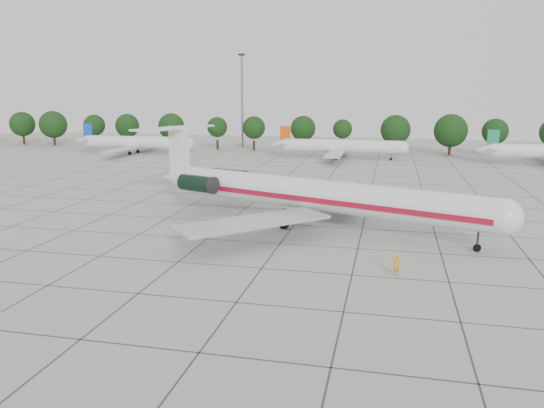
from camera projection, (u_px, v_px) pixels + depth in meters
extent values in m
plane|color=#A5A59E|center=(280.00, 244.00, 54.95)|extent=(260.00, 260.00, 0.00)
cube|color=#383838|center=(304.00, 212.00, 69.26)|extent=(170.00, 170.00, 0.02)
cylinder|color=silver|center=(321.00, 195.00, 60.74)|extent=(37.91, 17.01, 3.59)
sphere|color=silver|center=(504.00, 217.00, 50.29)|extent=(3.59, 3.59, 3.59)
cone|color=silver|center=(177.00, 178.00, 72.63)|extent=(6.34, 5.26, 3.59)
cube|color=maroon|center=(328.00, 195.00, 62.28)|extent=(35.66, 13.34, 0.60)
cube|color=maroon|center=(314.00, 200.00, 59.31)|extent=(35.66, 13.34, 0.60)
cube|color=#B7BABC|center=(337.00, 192.00, 70.51)|extent=(6.28, 16.65, 0.33)
cube|color=#B7BABC|center=(253.00, 222.00, 54.48)|extent=(15.12, 15.00, 0.33)
cube|color=black|center=(226.00, 178.00, 71.08)|extent=(2.73, 2.16, 0.27)
cylinder|color=black|center=(229.00, 177.00, 71.71)|extent=(5.61, 3.76, 2.06)
cube|color=black|center=(202.00, 183.00, 67.08)|extent=(2.73, 2.16, 0.27)
cylinder|color=black|center=(198.00, 184.00, 66.46)|extent=(5.61, 3.76, 2.06)
cube|color=silver|center=(179.00, 151.00, 71.55)|extent=(3.36, 1.50, 6.52)
cube|color=silver|center=(174.00, 128.00, 71.32)|extent=(7.61, 13.36, 0.24)
cylinder|color=black|center=(478.00, 242.00, 52.03)|extent=(0.28, 0.28, 2.06)
cylinder|color=black|center=(477.00, 248.00, 52.17)|extent=(0.82, 0.55, 0.76)
cylinder|color=black|center=(308.00, 208.00, 65.29)|extent=(0.34, 0.34, 1.96)
cylinder|color=black|center=(308.00, 215.00, 65.47)|extent=(1.25, 0.99, 1.09)
cylinder|color=black|center=(284.00, 217.00, 60.66)|extent=(0.34, 0.34, 1.96)
cylinder|color=black|center=(284.00, 224.00, 60.85)|extent=(1.25, 0.99, 1.09)
imported|color=#DAA00C|center=(396.00, 265.00, 45.35)|extent=(0.82, 0.80, 1.91)
cylinder|color=silver|center=(137.00, 142.00, 132.23)|extent=(27.20, 3.00, 3.00)
cube|color=#B7BABC|center=(133.00, 147.00, 132.70)|extent=(3.50, 27.20, 0.25)
cube|color=#0E41B8|center=(88.00, 131.00, 134.57)|extent=(2.40, 0.25, 3.60)
cylinder|color=black|center=(138.00, 151.00, 135.09)|extent=(0.80, 0.45, 0.80)
cylinder|color=black|center=(130.00, 153.00, 130.89)|extent=(0.80, 0.45, 0.80)
cylinder|color=silver|center=(342.00, 146.00, 122.66)|extent=(27.20, 3.00, 3.00)
cube|color=#B7BABC|center=(337.00, 151.00, 123.12)|extent=(3.50, 27.20, 0.25)
cube|color=#DD480D|center=(285.00, 134.00, 125.00)|extent=(2.40, 0.25, 3.60)
cylinder|color=black|center=(338.00, 156.00, 125.51)|extent=(0.80, 0.45, 0.80)
cylinder|color=black|center=(336.00, 158.00, 121.32)|extent=(0.80, 0.45, 0.80)
cube|color=#1A7855|center=(493.00, 138.00, 113.43)|extent=(2.40, 0.25, 3.60)
cylinder|color=#332114|center=(24.00, 140.00, 156.15)|extent=(0.70, 0.70, 2.50)
sphere|color=black|center=(22.00, 124.00, 155.16)|extent=(7.14, 7.14, 7.14)
cylinder|color=#332114|center=(55.00, 141.00, 153.97)|extent=(0.70, 0.70, 2.50)
sphere|color=black|center=(53.00, 125.00, 152.98)|extent=(7.79, 7.79, 7.79)
cylinder|color=#332114|center=(96.00, 142.00, 151.14)|extent=(0.70, 0.70, 2.50)
sphere|color=black|center=(94.00, 125.00, 150.15)|extent=(5.94, 5.94, 5.94)
cylinder|color=#332114|center=(128.00, 143.00, 148.96)|extent=(0.70, 0.70, 2.50)
sphere|color=black|center=(127.00, 126.00, 147.96)|extent=(6.57, 6.57, 6.57)
cylinder|color=#332114|center=(172.00, 144.00, 146.13)|extent=(0.70, 0.70, 2.50)
sphere|color=black|center=(171.00, 126.00, 145.13)|extent=(7.15, 7.15, 7.15)
cylinder|color=#332114|center=(218.00, 145.00, 143.30)|extent=(0.70, 0.70, 2.50)
sphere|color=black|center=(217.00, 127.00, 142.31)|extent=(5.43, 5.43, 5.43)
cylinder|color=#332114|center=(254.00, 146.00, 141.12)|extent=(0.70, 0.70, 2.50)
sphere|color=black|center=(254.00, 128.00, 140.12)|extent=(5.99, 5.99, 5.99)
cylinder|color=#332114|center=(303.00, 147.00, 138.29)|extent=(0.70, 0.70, 2.50)
sphere|color=black|center=(303.00, 128.00, 137.29)|extent=(6.50, 6.50, 6.50)
cylinder|color=#332114|center=(342.00, 148.00, 136.10)|extent=(0.70, 0.70, 2.50)
sphere|color=black|center=(342.00, 129.00, 135.11)|extent=(4.93, 4.93, 4.93)
cylinder|color=#332114|center=(395.00, 149.00, 133.28)|extent=(0.70, 0.70, 2.50)
sphere|color=black|center=(395.00, 130.00, 132.28)|extent=(7.40, 7.40, 7.40)
cylinder|color=#332114|center=(449.00, 150.00, 130.45)|extent=(0.70, 0.70, 2.50)
sphere|color=black|center=(451.00, 131.00, 129.45)|extent=(8.08, 8.08, 8.08)
cylinder|color=#332114|center=(493.00, 151.00, 128.26)|extent=(0.70, 0.70, 2.50)
sphere|color=black|center=(495.00, 131.00, 127.27)|extent=(6.17, 6.17, 6.17)
cylinder|color=slate|center=(242.00, 102.00, 146.54)|extent=(0.56, 0.56, 25.00)
cube|color=black|center=(242.00, 54.00, 143.88)|extent=(1.60, 1.60, 0.50)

